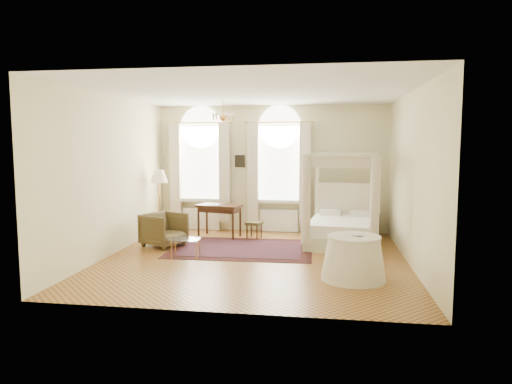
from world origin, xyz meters
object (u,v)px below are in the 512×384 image
at_px(armchair, 164,230).
at_px(coffee_table, 186,241).
at_px(side_table, 354,258).
at_px(floor_lamp, 159,180).
at_px(canopy_bed, 343,224).
at_px(nightstand, 372,225).
at_px(writing_desk, 219,209).
at_px(stool, 254,224).

relative_size(armchair, coffee_table, 1.36).
bearing_deg(side_table, armchair, 154.26).
height_order(armchair, floor_lamp, floor_lamp).
relative_size(canopy_bed, armchair, 2.55).
xyz_separation_m(nightstand, armchair, (-4.77, -1.88, 0.10)).
bearing_deg(canopy_bed, coffee_table, -151.93).
height_order(writing_desk, coffee_table, writing_desk).
height_order(canopy_bed, armchair, canopy_bed).
bearing_deg(nightstand, armchair, -158.44).
relative_size(canopy_bed, side_table, 1.92).
bearing_deg(coffee_table, floor_lamp, 122.40).
height_order(nightstand, writing_desk, writing_desk).
xyz_separation_m(nightstand, side_table, (-0.69, -3.85, 0.09)).
bearing_deg(stool, armchair, -148.48).
distance_m(nightstand, stool, 2.97).
bearing_deg(nightstand, writing_desk, -170.02).
bearing_deg(stool, nightstand, 14.19).
distance_m(floor_lamp, side_table, 5.61).
xyz_separation_m(stool, side_table, (2.19, -3.12, 0.03)).
bearing_deg(nightstand, side_table, -100.14).
relative_size(armchair, floor_lamp, 0.50).
distance_m(coffee_table, floor_lamp, 2.68).
bearing_deg(floor_lamp, writing_desk, 4.83).
height_order(stool, coffee_table, stool).
bearing_deg(armchair, side_table, -91.04).
xyz_separation_m(coffee_table, side_table, (3.26, -0.98, 0.01)).
relative_size(canopy_bed, stool, 4.86).
bearing_deg(floor_lamp, canopy_bed, -4.84).
bearing_deg(stool, canopy_bed, -11.81).
xyz_separation_m(floor_lamp, side_table, (4.58, -3.06, -1.05)).
bearing_deg(canopy_bed, stool, 168.19).
distance_m(armchair, coffee_table, 1.28).
bearing_deg(canopy_bed, floor_lamp, 175.16).
bearing_deg(side_table, coffee_table, 163.21).
bearing_deg(floor_lamp, coffee_table, -57.60).
xyz_separation_m(stool, coffee_table, (-1.07, -2.14, 0.02)).
bearing_deg(coffee_table, side_table, -16.79).
bearing_deg(armchair, stool, -33.78).
distance_m(coffee_table, side_table, 3.41).
height_order(writing_desk, armchair, writing_desk).
height_order(nightstand, stool, nightstand).
xyz_separation_m(stool, floor_lamp, (-2.39, -0.06, 1.08)).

